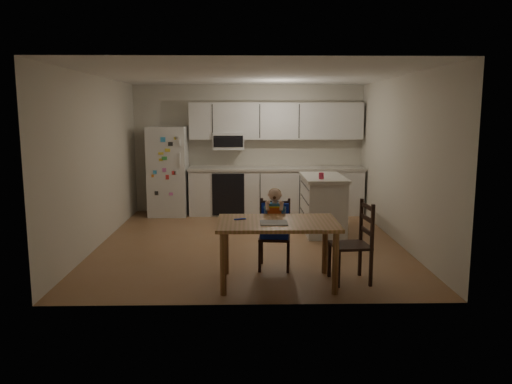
{
  "coord_description": "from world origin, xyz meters",
  "views": [
    {
      "loc": [
        -0.06,
        -7.4,
        1.96
      ],
      "look_at": [
        0.07,
        -1.25,
        0.98
      ],
      "focal_mm": 35.0,
      "sensor_mm": 36.0,
      "label": 1
    }
  ],
  "objects_px": {
    "red_cup": "(321,176)",
    "chair_side": "(358,237)",
    "dining_table": "(278,230)",
    "refrigerator": "(168,171)",
    "chair_booster": "(275,220)",
    "kitchen_island": "(323,204)"
  },
  "relations": [
    {
      "from": "red_cup",
      "to": "refrigerator",
      "type": "bearing_deg",
      "value": 145.47
    },
    {
      "from": "red_cup",
      "to": "dining_table",
      "type": "bearing_deg",
      "value": -110.75
    },
    {
      "from": "dining_table",
      "to": "chair_side",
      "type": "relative_size",
      "value": 1.45
    },
    {
      "from": "dining_table",
      "to": "chair_side",
      "type": "xyz_separation_m",
      "value": [
        0.94,
        0.06,
        -0.1
      ]
    },
    {
      "from": "chair_booster",
      "to": "kitchen_island",
      "type": "bearing_deg",
      "value": 70.48
    },
    {
      "from": "dining_table",
      "to": "chair_side",
      "type": "distance_m",
      "value": 0.95
    },
    {
      "from": "refrigerator",
      "to": "red_cup",
      "type": "xyz_separation_m",
      "value": [
        2.67,
        -1.84,
        0.13
      ]
    },
    {
      "from": "chair_booster",
      "to": "chair_side",
      "type": "distance_m",
      "value": 1.09
    },
    {
      "from": "chair_booster",
      "to": "chair_side",
      "type": "relative_size",
      "value": 1.08
    },
    {
      "from": "kitchen_island",
      "to": "chair_side",
      "type": "xyz_separation_m",
      "value": [
        0.04,
        -2.45,
        0.07
      ]
    },
    {
      "from": "chair_side",
      "to": "dining_table",
      "type": "bearing_deg",
      "value": -92.34
    },
    {
      "from": "red_cup",
      "to": "chair_side",
      "type": "distance_m",
      "value": 2.16
    },
    {
      "from": "red_cup",
      "to": "chair_booster",
      "type": "height_order",
      "value": "red_cup"
    },
    {
      "from": "red_cup",
      "to": "chair_side",
      "type": "height_order",
      "value": "red_cup"
    },
    {
      "from": "red_cup",
      "to": "dining_table",
      "type": "relative_size",
      "value": 0.07
    },
    {
      "from": "dining_table",
      "to": "chair_side",
      "type": "height_order",
      "value": "chair_side"
    },
    {
      "from": "dining_table",
      "to": "refrigerator",
      "type": "bearing_deg",
      "value": 114.82
    },
    {
      "from": "refrigerator",
      "to": "red_cup",
      "type": "distance_m",
      "value": 3.25
    },
    {
      "from": "dining_table",
      "to": "red_cup",
      "type": "bearing_deg",
      "value": 69.25
    },
    {
      "from": "dining_table",
      "to": "chair_booster",
      "type": "relative_size",
      "value": 1.33
    },
    {
      "from": "refrigerator",
      "to": "kitchen_island",
      "type": "height_order",
      "value": "refrigerator"
    },
    {
      "from": "refrigerator",
      "to": "chair_side",
      "type": "height_order",
      "value": "refrigerator"
    }
  ]
}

